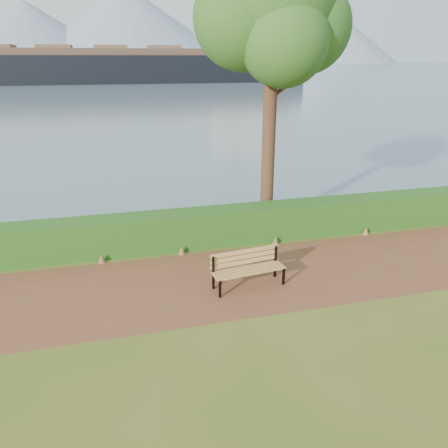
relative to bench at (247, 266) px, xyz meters
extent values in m
plane|color=#405017|center=(-0.10, 0.04, -0.49)|extent=(140.00, 140.00, 0.00)
cube|color=brown|center=(-0.10, 0.34, -0.49)|extent=(40.00, 3.40, 0.01)
cube|color=#174212|center=(-0.10, 2.64, 0.01)|extent=(32.00, 0.85, 1.00)
cube|color=slate|center=(-0.10, 260.04, -0.49)|extent=(700.00, 510.00, 0.00)
cone|color=slate|center=(-60.10, 395.04, 23.51)|extent=(160.00, 160.00, 48.00)
cone|color=slate|center=(19.90, 405.04, 30.51)|extent=(190.00, 190.00, 62.00)
cone|color=slate|center=(109.90, 400.04, 24.51)|extent=(170.00, 170.00, 50.00)
cone|color=slate|center=(199.90, 410.04, 28.51)|extent=(150.00, 150.00, 58.00)
cone|color=slate|center=(-10.10, 430.04, 17.01)|extent=(120.00, 120.00, 35.00)
cone|color=slate|center=(149.90, 425.04, 19.51)|extent=(130.00, 130.00, 40.00)
cube|color=black|center=(-0.75, -0.40, -0.28)|extent=(0.05, 0.06, 0.43)
cube|color=black|center=(-0.81, 0.02, -0.08)|extent=(0.05, 0.06, 0.82)
cube|color=black|center=(-0.78, -0.19, -0.09)|extent=(0.11, 0.50, 0.05)
cube|color=black|center=(0.83, -0.19, -0.28)|extent=(0.05, 0.06, 0.43)
cube|color=black|center=(0.78, 0.22, -0.08)|extent=(0.05, 0.06, 0.82)
cube|color=black|center=(0.80, 0.01, -0.09)|extent=(0.11, 0.50, 0.05)
cube|color=olive|center=(0.03, -0.27, -0.07)|extent=(1.71, 0.30, 0.03)
cube|color=olive|center=(0.02, -0.15, -0.07)|extent=(1.71, 0.30, 0.03)
cube|color=olive|center=(0.00, -0.03, -0.07)|extent=(1.71, 0.30, 0.03)
cube|color=olive|center=(-0.01, 0.09, -0.07)|extent=(1.71, 0.30, 0.03)
cube|color=olive|center=(-0.02, 0.15, 0.05)|extent=(1.70, 0.26, 0.10)
cube|color=olive|center=(-0.02, 0.15, 0.18)|extent=(1.70, 0.26, 0.10)
cube|color=olive|center=(-0.02, 0.15, 0.31)|extent=(1.70, 0.26, 0.10)
cylinder|color=#3C2318|center=(1.65, 3.35, 2.96)|extent=(0.38, 0.38, 6.91)
sphere|color=#244C19|center=(1.65, 3.35, 5.84)|extent=(3.26, 3.26, 3.26)
sphere|color=#244C19|center=(2.56, 3.33, 5.27)|extent=(2.50, 2.50, 2.50)
sphere|color=#244C19|center=(0.87, 3.42, 5.46)|extent=(2.69, 2.69, 2.69)
sphere|color=#244C19|center=(1.70, 2.62, 4.88)|extent=(2.30, 2.30, 2.30)
cylinder|color=#3C2318|center=(2.09, 3.35, 3.73)|extent=(1.01, 0.12, 0.76)
cylinder|color=#3C2318|center=(1.27, 3.44, 4.21)|extent=(0.78, 0.36, 0.69)
cube|color=black|center=(1.53, 91.04, 1.15)|extent=(76.35, 12.15, 7.63)
cube|color=#4A332C|center=(1.53, 91.04, 5.62)|extent=(70.24, 10.93, 1.31)
cube|color=beige|center=(25.95, 90.99, 11.51)|extent=(9.83, 9.02, 11.99)
cube|color=brown|center=(-11.99, 91.07, 6.49)|extent=(6.56, 7.21, 0.87)
cube|color=brown|center=(-1.09, 91.05, 6.49)|extent=(6.56, 7.21, 0.87)
cube|color=brown|center=(9.82, 91.02, 6.49)|extent=(6.56, 7.21, 0.87)
camera|label=1|loc=(-2.80, -8.63, 4.50)|focal=35.00mm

